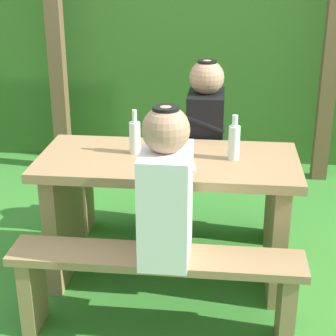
{
  "coord_description": "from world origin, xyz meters",
  "views": [
    {
      "loc": [
        0.3,
        -2.76,
        1.79
      ],
      "look_at": [
        0.0,
        0.0,
        0.68
      ],
      "focal_mm": 58.99,
      "sensor_mm": 36.0,
      "label": 1
    }
  ],
  "objects_px": {
    "drinking_glass": "(185,149)",
    "bottle_left": "(135,136)",
    "bench_far": "(177,189)",
    "bottle_right": "(234,141)",
    "person_white_shirt": "(166,190)",
    "person_black_coat": "(206,123)",
    "picnic_table": "(168,198)",
    "bench_near": "(156,278)"
  },
  "relations": [
    {
      "from": "person_white_shirt",
      "to": "person_black_coat",
      "type": "height_order",
      "value": "same"
    },
    {
      "from": "person_white_shirt",
      "to": "bottle_right",
      "type": "distance_m",
      "value": 0.62
    },
    {
      "from": "drinking_glass",
      "to": "bottle_right",
      "type": "bearing_deg",
      "value": -0.57
    },
    {
      "from": "person_white_shirt",
      "to": "bottle_left",
      "type": "height_order",
      "value": "person_white_shirt"
    },
    {
      "from": "drinking_glass",
      "to": "bench_far",
      "type": "bearing_deg",
      "value": 99.83
    },
    {
      "from": "person_black_coat",
      "to": "bottle_left",
      "type": "relative_size",
      "value": 2.93
    },
    {
      "from": "bench_far",
      "to": "drinking_glass",
      "type": "relative_size",
      "value": 15.27
    },
    {
      "from": "bench_far",
      "to": "bench_near",
      "type": "bearing_deg",
      "value": -90.0
    },
    {
      "from": "bench_far",
      "to": "person_white_shirt",
      "type": "distance_m",
      "value": 1.14
    },
    {
      "from": "person_black_coat",
      "to": "drinking_glass",
      "type": "distance_m",
      "value": 0.51
    },
    {
      "from": "drinking_glass",
      "to": "bottle_left",
      "type": "relative_size",
      "value": 0.37
    },
    {
      "from": "drinking_glass",
      "to": "bottle_right",
      "type": "distance_m",
      "value": 0.27
    },
    {
      "from": "picnic_table",
      "to": "bench_near",
      "type": "bearing_deg",
      "value": -90.0
    },
    {
      "from": "person_black_coat",
      "to": "bench_far",
      "type": "bearing_deg",
      "value": 178.93
    },
    {
      "from": "person_black_coat",
      "to": "bottle_left",
      "type": "height_order",
      "value": "person_black_coat"
    },
    {
      "from": "bench_near",
      "to": "bottle_right",
      "type": "relative_size",
      "value": 5.76
    },
    {
      "from": "person_white_shirt",
      "to": "bottle_left",
      "type": "relative_size",
      "value": 2.93
    },
    {
      "from": "bench_near",
      "to": "bottle_right",
      "type": "xyz_separation_m",
      "value": [
        0.35,
        0.54,
        0.52
      ]
    },
    {
      "from": "picnic_table",
      "to": "drinking_glass",
      "type": "distance_m",
      "value": 0.3
    },
    {
      "from": "bench_near",
      "to": "person_black_coat",
      "type": "height_order",
      "value": "person_black_coat"
    },
    {
      "from": "person_white_shirt",
      "to": "bottle_right",
      "type": "relative_size",
      "value": 2.96
    },
    {
      "from": "bench_near",
      "to": "bench_far",
      "type": "height_order",
      "value": "same"
    },
    {
      "from": "bench_far",
      "to": "bottle_left",
      "type": "bearing_deg",
      "value": -111.53
    },
    {
      "from": "bench_far",
      "to": "bottle_left",
      "type": "distance_m",
      "value": 0.72
    },
    {
      "from": "person_black_coat",
      "to": "bottle_left",
      "type": "xyz_separation_m",
      "value": [
        -0.36,
        -0.47,
        0.05
      ]
    },
    {
      "from": "bench_far",
      "to": "person_white_shirt",
      "type": "xyz_separation_m",
      "value": [
        0.05,
        -1.05,
        0.46
      ]
    },
    {
      "from": "bench_near",
      "to": "person_black_coat",
      "type": "relative_size",
      "value": 1.95
    },
    {
      "from": "picnic_table",
      "to": "bench_far",
      "type": "xyz_separation_m",
      "value": [
        0.0,
        0.52,
        -0.18
      ]
    },
    {
      "from": "person_black_coat",
      "to": "bottle_right",
      "type": "height_order",
      "value": "person_black_coat"
    },
    {
      "from": "bench_far",
      "to": "drinking_glass",
      "type": "height_order",
      "value": "drinking_glass"
    },
    {
      "from": "drinking_glass",
      "to": "bottle_left",
      "type": "xyz_separation_m",
      "value": [
        -0.27,
        0.04,
        0.05
      ]
    },
    {
      "from": "person_white_shirt",
      "to": "bench_far",
      "type": "bearing_deg",
      "value": 92.6
    },
    {
      "from": "person_white_shirt",
      "to": "person_black_coat",
      "type": "xyz_separation_m",
      "value": [
        0.13,
        1.04,
        0.0
      ]
    },
    {
      "from": "bottle_left",
      "to": "person_white_shirt",
      "type": "bearing_deg",
      "value": -67.75
    },
    {
      "from": "bench_near",
      "to": "picnic_table",
      "type": "bearing_deg",
      "value": 90.0
    },
    {
      "from": "drinking_glass",
      "to": "person_black_coat",
      "type": "bearing_deg",
      "value": 79.97
    },
    {
      "from": "picnic_table",
      "to": "bench_far",
      "type": "bearing_deg",
      "value": 90.0
    },
    {
      "from": "bench_near",
      "to": "person_white_shirt",
      "type": "height_order",
      "value": "person_white_shirt"
    },
    {
      "from": "picnic_table",
      "to": "bottle_right",
      "type": "bearing_deg",
      "value": 2.21
    },
    {
      "from": "bench_near",
      "to": "drinking_glass",
      "type": "xyz_separation_m",
      "value": [
        0.09,
        0.54,
        0.46
      ]
    },
    {
      "from": "bench_near",
      "to": "bench_far",
      "type": "bearing_deg",
      "value": 90.0
    },
    {
      "from": "bench_far",
      "to": "bottle_right",
      "type": "bearing_deg",
      "value": -55.65
    }
  ]
}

